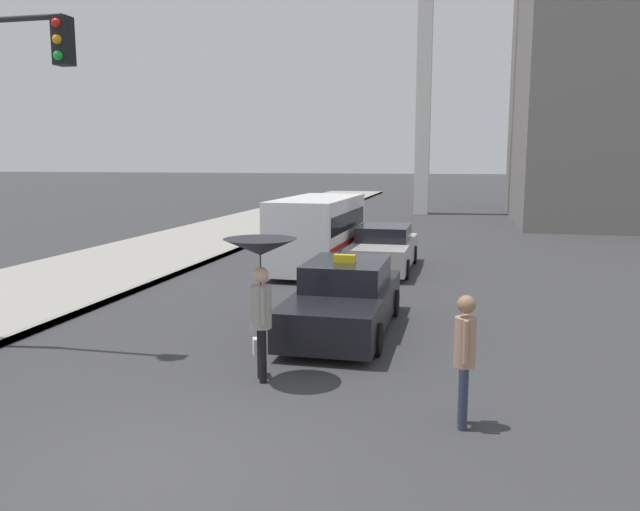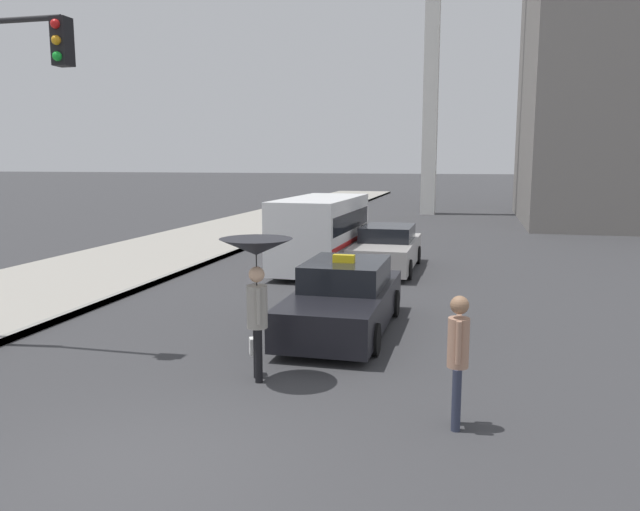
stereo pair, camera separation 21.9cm
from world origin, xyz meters
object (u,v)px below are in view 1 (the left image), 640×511
at_px(sedan_red, 383,249).
at_px(pedestrian_with_umbrella, 260,265).
at_px(taxi, 345,299).
at_px(monument_cross, 426,18).
at_px(ambulance_van, 318,230).
at_px(pedestrian_man, 465,350).

relative_size(sedan_red, pedestrian_with_umbrella, 2.07).
bearing_deg(pedestrian_with_umbrella, taxi, -39.44).
bearing_deg(monument_cross, taxi, -89.29).
height_order(ambulance_van, pedestrian_with_umbrella, ambulance_van).
xyz_separation_m(taxi, pedestrian_with_umbrella, (-0.75, -3.21, 1.21)).
relative_size(taxi, sedan_red, 1.00).
bearing_deg(pedestrian_man, pedestrian_with_umbrella, -110.27).
height_order(taxi, monument_cross, monument_cross).
relative_size(taxi, monument_cross, 0.22).
bearing_deg(sedan_red, taxi, 91.06).
height_order(ambulance_van, monument_cross, monument_cross).
bearing_deg(pedestrian_man, sedan_red, -169.17).
relative_size(pedestrian_with_umbrella, pedestrian_man, 1.29).
height_order(taxi, pedestrian_man, pedestrian_man).
bearing_deg(pedestrian_with_umbrella, sedan_red, -29.66).
relative_size(taxi, ambulance_van, 0.90).
xyz_separation_m(pedestrian_with_umbrella, monument_cross, (0.39, 31.75, 10.32)).
bearing_deg(ambulance_van, sedan_red, -162.36).
bearing_deg(taxi, pedestrian_with_umbrella, 76.91).
bearing_deg(sedan_red, pedestrian_man, 102.25).
distance_m(ambulance_van, pedestrian_man, 11.96).
bearing_deg(ambulance_van, taxi, 109.33).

